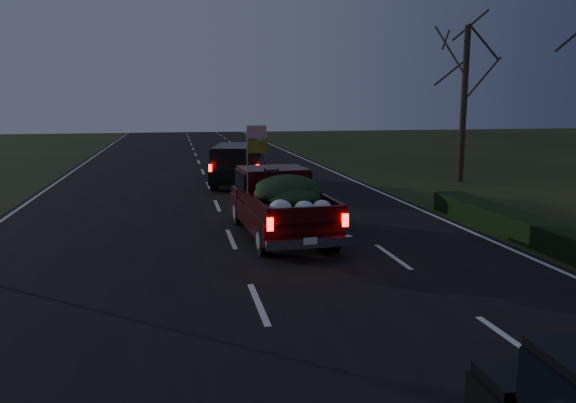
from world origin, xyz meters
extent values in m
plane|color=black|center=(0.00, 0.00, 0.00)|extent=(120.00, 120.00, 0.00)
cube|color=black|center=(0.00, 0.00, 0.01)|extent=(14.00, 120.00, 0.02)
cube|color=black|center=(7.80, 3.00, 0.30)|extent=(1.00, 10.00, 0.60)
cylinder|color=black|center=(11.50, 14.00, 3.50)|extent=(0.28, 0.28, 7.00)
cube|color=#330709|center=(1.38, 5.21, 0.60)|extent=(2.26, 5.07, 0.55)
cube|color=#330709|center=(1.33, 6.10, 1.34)|extent=(1.92, 1.69, 0.89)
cube|color=black|center=(1.33, 6.10, 1.44)|extent=(2.02, 1.60, 0.55)
cube|color=#330709|center=(1.45, 3.92, 0.89)|extent=(1.99, 2.88, 0.06)
ellipsoid|color=black|center=(1.47, 4.42, 1.34)|extent=(1.69, 1.87, 0.60)
cylinder|color=gray|center=(0.48, 5.16, 2.04)|extent=(0.03, 0.03, 1.99)
cube|color=red|center=(0.75, 5.17, 2.86)|extent=(0.52, 0.05, 0.34)
cube|color=gold|center=(0.75, 5.17, 2.47)|extent=(0.52, 0.05, 0.34)
cube|color=black|center=(1.39, 15.00, 0.65)|extent=(3.07, 5.36, 0.63)
cube|color=black|center=(1.33, 14.75, 1.36)|extent=(2.67, 3.99, 0.84)
cube|color=black|center=(1.33, 14.75, 1.45)|extent=(2.75, 3.91, 0.50)
camera|label=1|loc=(-1.40, -9.67, 3.65)|focal=35.00mm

